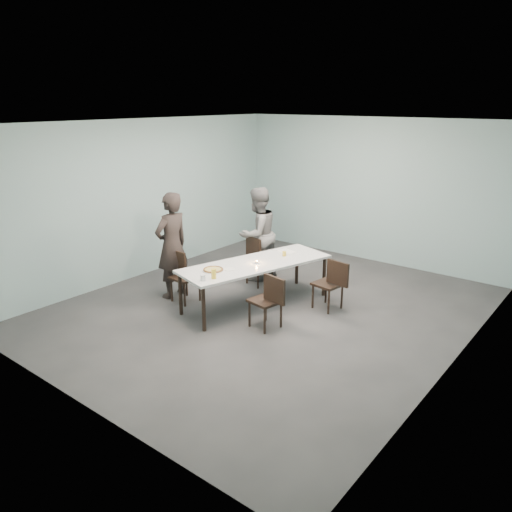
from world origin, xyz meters
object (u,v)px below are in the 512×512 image
Objects in this scene: chair_near_right at (269,298)px; beer_glass at (214,274)px; side_plate at (229,269)px; diner_far at (258,234)px; chair_far_left at (257,258)px; chair_near_left at (182,273)px; water_tumbler at (203,278)px; diner_near at (172,245)px; table at (256,266)px; amber_tumbler at (284,254)px; chair_far_right at (332,281)px; pizza at (213,270)px; tealight at (257,262)px.

chair_near_right is 0.91m from beer_glass.
side_plate is 1.20× the size of beer_glass.
diner_far is 2.18m from beer_glass.
chair_near_right is at bearing -32.66° from chair_far_left.
water_tumbler is (1.03, -0.54, 0.29)m from chair_near_left.
diner_near reaches higher than diner_far.
diner_near is at bearing 156.08° from water_tumbler.
chair_near_left is 1.74m from diner_far.
table is at bearing -39.07° from chair_far_left.
amber_tumbler is (1.29, 1.21, 0.29)m from chair_near_left.
diner_near is (-2.49, -1.18, 0.43)m from chair_far_right.
table is 1.16m from water_tumbler.
diner_far is 1.05m from amber_tumbler.
side_plate is at bearing -103.64° from amber_tumbler.
pizza reaches higher than table.
chair_near_left is 9.67× the size of water_tumbler.
diner_near reaches higher than pizza.
chair_near_left is at bearing -4.86° from diner_far.
chair_near_left is 1.21m from beer_glass.
water_tumbler is at bearing 24.26° from diner_far.
chair_far_left is 1.00× the size of chair_near_right.
tealight is at bearing 44.34° from diner_far.
side_plate is (-0.11, -0.54, 0.06)m from table.
diner_near is at bearing -158.55° from tealight.
amber_tumbler is at bearing 9.61° from chair_far_right.
diner_far reaches higher than chair_far_right.
table is 1.31m from diner_far.
side_plate is (1.01, 0.09, 0.25)m from chair_near_left.
pizza is 4.25× the size of amber_tumbler.
chair_far_right is 1.69m from side_plate.
beer_glass is (0.25, -0.25, 0.06)m from pizza.
chair_near_right is 0.89m from side_plate.
chair_far_right is at bearing 0.59° from amber_tumbler.
beer_glass is at bearing 74.96° from diner_near.
diner_far is 9.89× the size of side_plate.
tealight is at bearing 66.72° from pizza.
diner_far is at bearing 154.31° from amber_tumbler.
chair_near_left is 2.56× the size of pizza.
chair_far_left is 4.83× the size of side_plate.
tealight is (0.31, 0.72, 0.00)m from pizza.
amber_tumbler is at bearing 78.74° from tealight.
chair_far_right is at bearing 54.65° from beer_glass.
diner_near reaches higher than amber_tumbler.
water_tumbler is at bearing 67.87° from diner_near.
amber_tumbler is (0.18, 1.59, -0.03)m from beer_glass.
water_tumbler reaches higher than side_plate.
chair_near_left is 1.00× the size of chair_far_right.
diner_near reaches higher than chair_far_left.
amber_tumbler is at bearing 76.36° from side_plate.
diner_far is 11.87× the size of beer_glass.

